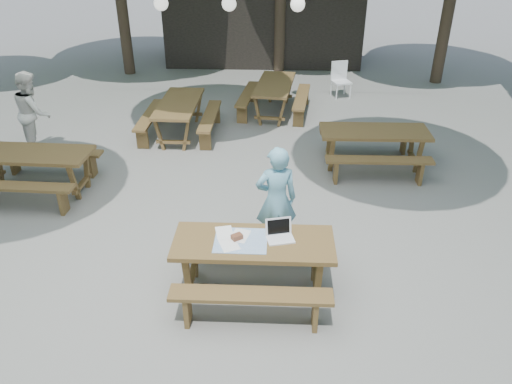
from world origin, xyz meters
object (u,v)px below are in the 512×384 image
Objects in this scene: picnic_table_nw at (35,171)px; plastic_chair at (341,87)px; main_picnic_table at (254,264)px; second_person at (33,112)px; woman at (276,200)px.

picnic_table_nw is 2.25× the size of plastic_chair.
main_picnic_table is 2.22× the size of plastic_chair.
second_person reaches higher than main_picnic_table.
second_person reaches higher than plastic_chair.
second_person is at bearing 113.97° from picnic_table_nw.
main_picnic_table and picnic_table_nw have the same top height.
picnic_table_nw is at bearing 148.16° from main_picnic_table.
second_person is at bearing -44.09° from woman.
second_person is 1.82× the size of plastic_chair.
main_picnic_table is 1.25× the size of woman.
plastic_chair is (1.64, 6.85, -0.55)m from woman.
woman is 1.78× the size of plastic_chair.
second_person is (-4.85, 3.19, 0.01)m from woman.
plastic_chair is (1.91, 7.77, -0.13)m from main_picnic_table.
picnic_table_nw is (-3.89, 2.42, 0.00)m from main_picnic_table.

